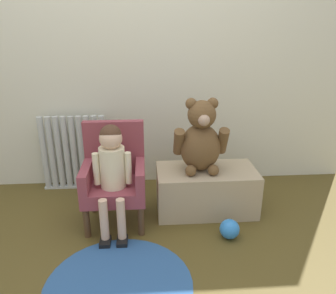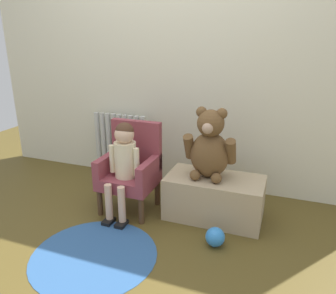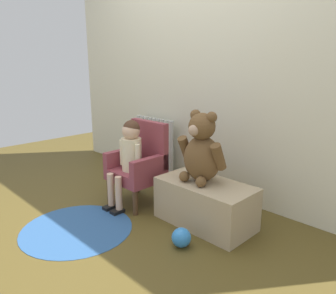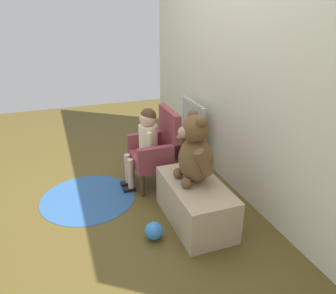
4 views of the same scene
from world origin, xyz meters
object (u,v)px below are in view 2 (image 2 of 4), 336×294
radiator (120,146)px  low_bench (214,197)px  child_armchair (131,168)px  toy_ball (215,237)px  floor_rug (94,255)px  large_teddy_bear (210,147)px  child_figure (124,156)px

radiator → low_bench: bearing=-22.7°
radiator → child_armchair: 0.65m
toy_ball → low_bench: bearing=104.6°
child_armchair → floor_rug: size_ratio=0.87×
low_bench → large_teddy_bear: (-0.05, 0.01, 0.40)m
low_bench → toy_ball: low_bench is taller
child_armchair → toy_ball: bearing=-20.6°
toy_ball → large_teddy_bear: bearing=111.7°
child_armchair → low_bench: child_armchair is taller
child_armchair → floor_rug: child_armchair is taller
child_armchair → toy_ball: 0.87m
low_bench → radiator: bearing=157.3°
child_figure → low_bench: 0.77m
child_armchair → large_teddy_bear: 0.66m
radiator → toy_ball: size_ratio=4.86×
floor_rug → large_teddy_bear: bearing=53.4°
radiator → low_bench: (1.06, -0.44, -0.15)m
low_bench → floor_rug: 0.99m
radiator → floor_rug: size_ratio=0.79×
child_armchair → large_teddy_bear: large_teddy_bear is taller
child_figure → toy_ball: size_ratio=5.62×
floor_rug → radiator: bearing=110.2°
child_figure → large_teddy_bear: (0.62, 0.20, 0.08)m
large_teddy_bear → toy_ball: 0.65m
child_figure → low_bench: child_figure is taller
child_figure → floor_rug: bearing=-84.2°
child_figure → radiator: bearing=121.1°
radiator → child_armchair: size_ratio=0.90×
radiator → toy_ball: (1.15, -0.81, -0.25)m
radiator → child_figure: bearing=-58.9°
child_armchair → large_teddy_bear: (0.62, 0.09, 0.22)m
child_armchair → large_teddy_bear: size_ratio=1.33×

